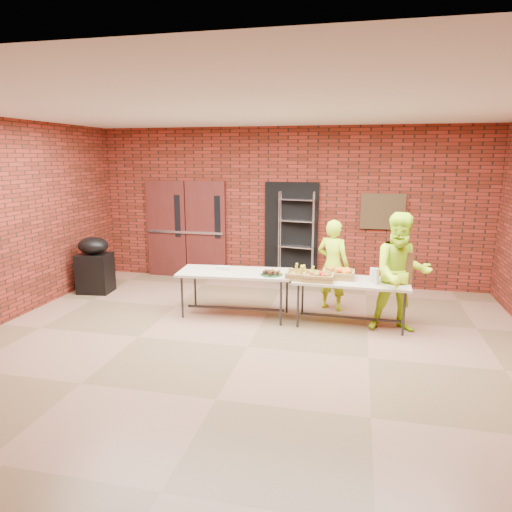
{
  "coord_description": "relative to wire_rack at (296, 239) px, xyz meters",
  "views": [
    {
      "loc": [
        1.42,
        -5.78,
        2.6
      ],
      "look_at": [
        -0.19,
        1.4,
        0.99
      ],
      "focal_mm": 32.0,
      "sensor_mm": 36.0,
      "label": 1
    }
  ],
  "objects": [
    {
      "name": "double_doors",
      "position": [
        -2.42,
        0.12,
        0.09
      ],
      "size": [
        1.78,
        0.12,
        2.1
      ],
      "color": "#491614",
      "rests_on": "room"
    },
    {
      "name": "volunteer_man",
      "position": [
        1.87,
        -2.21,
        -0.06
      ],
      "size": [
        0.94,
        0.77,
        1.81
      ],
      "primitive_type": "imported",
      "rotation": [
        0.0,
        0.0,
        0.1
      ],
      "color": "#C4FD1C",
      "rests_on": "room"
    },
    {
      "name": "basket_bananas",
      "position": [
        0.39,
        -2.21,
        -0.17
      ],
      "size": [
        0.47,
        0.37,
        0.15
      ],
      "color": "#A38141",
      "rests_on": "table_right"
    },
    {
      "name": "room",
      "position": [
        -0.22,
        -3.32,
        0.64
      ],
      "size": [
        8.08,
        7.08,
        3.28
      ],
      "color": "brown",
      "rests_on": "ground"
    },
    {
      "name": "basket_oranges",
      "position": [
        0.95,
        -2.02,
        -0.17
      ],
      "size": [
        0.49,
        0.38,
        0.15
      ],
      "color": "#A38141",
      "rests_on": "table_right"
    },
    {
      "name": "cup_stack_mid",
      "position": [
        1.52,
        -2.25,
        -0.11
      ],
      "size": [
        0.08,
        0.08,
        0.24
      ],
      "primitive_type": "cylinder",
      "color": "silver",
      "rests_on": "table_right"
    },
    {
      "name": "dark_doorway",
      "position": [
        -0.12,
        0.14,
        0.09
      ],
      "size": [
        1.1,
        0.06,
        2.1
      ],
      "primitive_type": "cube",
      "color": "black",
      "rests_on": "room"
    },
    {
      "name": "napkin_box",
      "position": [
        -0.95,
        -2.05,
        -0.17
      ],
      "size": [
        0.19,
        0.13,
        0.06
      ],
      "primitive_type": "cube",
      "color": "silver",
      "rests_on": "table_left"
    },
    {
      "name": "bronze_plaque",
      "position": [
        1.68,
        0.13,
        0.59
      ],
      "size": [
        0.85,
        0.04,
        0.7
      ],
      "primitive_type": "cube",
      "color": "#41311A",
      "rests_on": "room"
    },
    {
      "name": "table_left",
      "position": [
        -0.72,
        -2.09,
        -0.27
      ],
      "size": [
        1.89,
        0.9,
        0.76
      ],
      "rotation": [
        0.0,
        0.0,
        0.07
      ],
      "color": "tan",
      "rests_on": "room"
    },
    {
      "name": "table_right",
      "position": [
        1.15,
        -2.12,
        -0.3
      ],
      "size": [
        1.79,
        0.8,
        0.72
      ],
      "rotation": [
        0.0,
        0.0,
        -0.04
      ],
      "color": "tan",
      "rests_on": "room"
    },
    {
      "name": "cup_stack_back",
      "position": [
        1.46,
        -2.11,
        -0.13
      ],
      "size": [
        0.07,
        0.07,
        0.21
      ],
      "primitive_type": "cylinder",
      "color": "silver",
      "rests_on": "table_right"
    },
    {
      "name": "cup_stack_front",
      "position": [
        1.47,
        -2.18,
        -0.13
      ],
      "size": [
        0.07,
        0.07,
        0.21
      ],
      "primitive_type": "cylinder",
      "color": "silver",
      "rests_on": "table_right"
    },
    {
      "name": "volunteer_woman",
      "position": [
        0.83,
        -1.41,
        -0.17
      ],
      "size": [
        0.67,
        0.56,
        1.57
      ],
      "primitive_type": "imported",
      "rotation": [
        0.0,
        0.0,
        2.76
      ],
      "color": "#C4FD1C",
      "rests_on": "room"
    },
    {
      "name": "muffin_tray",
      "position": [
        -0.1,
        -2.18,
        -0.16
      ],
      "size": [
        0.36,
        0.36,
        0.09
      ],
      "color": "#12441F",
      "rests_on": "table_left"
    },
    {
      "name": "wire_rack",
      "position": [
        0.0,
        0.0,
        0.0
      ],
      "size": [
        0.73,
        0.36,
        1.92
      ],
      "primitive_type": null,
      "rotation": [
        0.0,
        0.0,
        -0.18
      ],
      "color": "silver",
      "rests_on": "room"
    },
    {
      "name": "basket_apples",
      "position": [
        0.65,
        -2.26,
        -0.17
      ],
      "size": [
        0.46,
        0.36,
        0.14
      ],
      "color": "#A38141",
      "rests_on": "table_right"
    },
    {
      "name": "coffee_dispenser",
      "position": [
        1.85,
        -2.02,
        0.01
      ],
      "size": [
        0.37,
        0.33,
        0.48
      ],
      "primitive_type": "cube",
      "color": "#56351D",
      "rests_on": "table_right"
    },
    {
      "name": "covered_grill",
      "position": [
        -3.74,
        -1.39,
        -0.41
      ],
      "size": [
        0.65,
        0.56,
        1.09
      ],
      "rotation": [
        0.0,
        0.0,
        0.1
      ],
      "color": "black",
      "rests_on": "room"
    }
  ]
}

